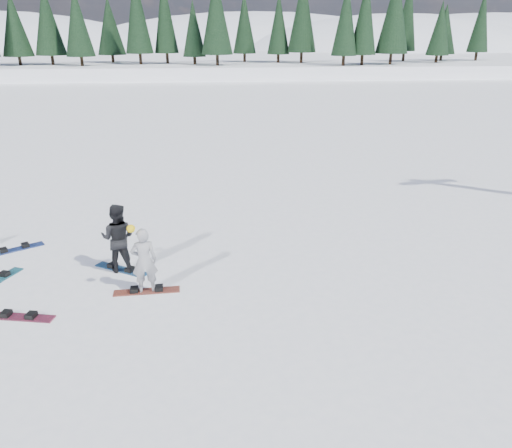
% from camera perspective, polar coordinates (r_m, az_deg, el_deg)
% --- Properties ---
extents(ground, '(420.00, 420.00, 0.00)m').
position_cam_1_polar(ground, '(12.50, -13.21, -6.06)').
color(ground, white).
rests_on(ground, ground).
extents(alpine_backdrop, '(412.50, 227.00, 53.20)m').
position_cam_1_polar(alpine_backdrop, '(201.57, -9.18, 15.60)').
color(alpine_backdrop, white).
rests_on(alpine_backdrop, ground).
extents(snowboarder_woman, '(0.62, 0.46, 1.72)m').
position_cam_1_polar(snowboarder_woman, '(11.50, -12.69, -4.09)').
color(snowboarder_woman, '#97969B').
rests_on(snowboarder_woman, ground).
extents(snowboarder_man, '(0.94, 0.78, 1.74)m').
position_cam_1_polar(snowboarder_man, '(12.66, -15.50, -1.56)').
color(snowboarder_man, black).
rests_on(snowboarder_man, ground).
extents(snowboard_woman, '(1.51, 0.36, 0.03)m').
position_cam_1_polar(snowboard_woman, '(11.85, -12.36, -7.52)').
color(snowboard_woman, '#9B3921').
rests_on(snowboard_woman, ground).
extents(snowboard_man, '(1.43, 1.02, 0.03)m').
position_cam_1_polar(snowboard_man, '(13.01, -15.13, -5.04)').
color(snowboard_man, '#184F88').
rests_on(snowboard_man, ground).
extents(snowboard_loose_c, '(1.42, 1.04, 0.03)m').
position_cam_1_polar(snowboard_loose_c, '(15.16, -25.84, -2.66)').
color(snowboard_loose_c, navy).
rests_on(snowboard_loose_c, ground).
extents(snowboard_loose_b, '(1.53, 0.57, 0.03)m').
position_cam_1_polar(snowboard_loose_b, '(11.74, -25.46, -9.58)').
color(snowboard_loose_b, maroon).
rests_on(snowboard_loose_b, ground).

